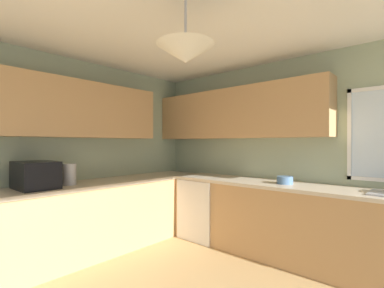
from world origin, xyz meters
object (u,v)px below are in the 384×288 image
Objects in this scene: kettle at (70,174)px; dishwasher at (206,208)px; microwave at (36,175)px; bowl at (285,180)px.

dishwasher is at bearing 69.60° from kettle.
microwave is 2.59× the size of bowl.
bowl is (1.19, 0.03, 0.51)m from dishwasher.
microwave is 0.35m from kettle.
dishwasher is 4.58× the size of bowl.
dishwasher is 1.77× the size of microwave.
kettle is at bearing -110.40° from dishwasher.
microwave is 1.94× the size of kettle.
dishwasher is 1.29m from bowl.
microwave is at bearing -107.65° from dishwasher.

